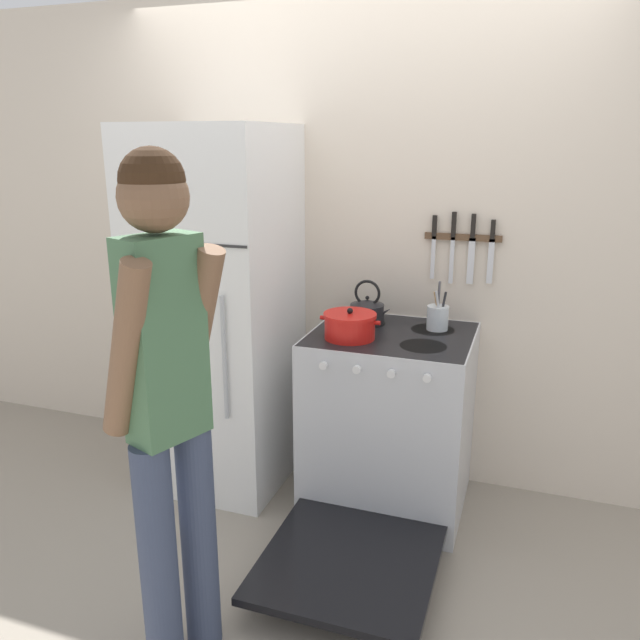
{
  "coord_description": "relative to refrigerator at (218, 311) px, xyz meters",
  "views": [
    {
      "loc": [
        0.91,
        -3.17,
        1.83
      ],
      "look_at": [
        -0.02,
        -0.49,
        0.99
      ],
      "focal_mm": 35.0,
      "sensor_mm": 36.0,
      "label": 1
    }
  ],
  "objects": [
    {
      "name": "wall_back",
      "position": [
        0.63,
        0.38,
        0.33
      ],
      "size": [
        10.0,
        0.06,
        2.55
      ],
      "color": "beige",
      "rests_on": "ground_plane"
    },
    {
      "name": "wall_knife_strip",
      "position": [
        1.21,
        0.34,
        0.4
      ],
      "size": [
        0.38,
        0.03,
        0.36
      ],
      "color": "brown"
    },
    {
      "name": "ground_plane",
      "position": [
        0.63,
        0.35,
        -0.95
      ],
      "size": [
        14.0,
        14.0,
        0.0
      ],
      "primitive_type": "plane",
      "color": "gray"
    },
    {
      "name": "dutch_oven_pot",
      "position": [
        0.76,
        -0.12,
        0.03
      ],
      "size": [
        0.29,
        0.25,
        0.15
      ],
      "color": "red",
      "rests_on": "stove_range"
    },
    {
      "name": "utensil_jar",
      "position": [
        1.13,
        0.16,
        0.03
      ],
      "size": [
        0.11,
        0.11,
        0.24
      ],
      "color": "silver",
      "rests_on": "stove_range"
    },
    {
      "name": "stove_range",
      "position": [
        0.93,
        -0.02,
        -0.49
      ],
      "size": [
        0.78,
        1.41,
        0.91
      ],
      "color": "silver",
      "rests_on": "ground_plane"
    },
    {
      "name": "person",
      "position": [
        0.47,
        -1.22,
        0.08
      ],
      "size": [
        0.38,
        0.43,
        1.81
      ],
      "rotation": [
        0.0,
        0.0,
        1.21
      ],
      "color": "#38425B",
      "rests_on": "ground_plane"
    },
    {
      "name": "refrigerator",
      "position": [
        0.0,
        0.0,
        0.0
      ],
      "size": [
        0.72,
        0.74,
        1.9
      ],
      "color": "white",
      "rests_on": "ground_plane"
    },
    {
      "name": "tea_kettle",
      "position": [
        0.77,
        0.15,
        0.03
      ],
      "size": [
        0.22,
        0.17,
        0.23
      ],
      "color": "black",
      "rests_on": "stove_range"
    }
  ]
}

